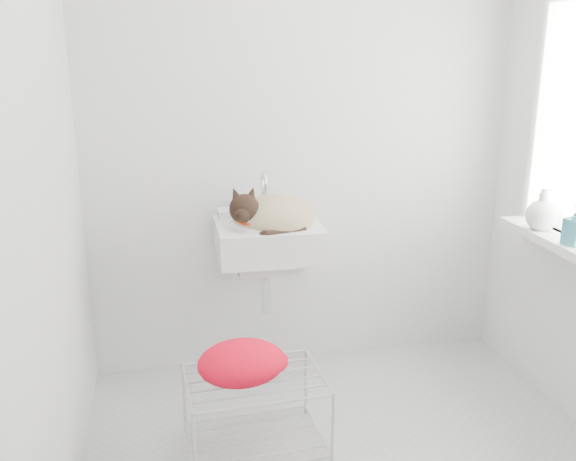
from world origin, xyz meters
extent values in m
cube|color=silver|center=(0.00, 1.00, 1.25)|extent=(2.20, 0.02, 2.50)
cube|color=silver|center=(-1.10, 0.00, 1.25)|extent=(0.02, 2.00, 2.50)
cube|color=white|center=(1.01, 0.20, 0.83)|extent=(0.16, 0.88, 0.04)
cube|color=white|center=(-0.22, 0.74, 0.85)|extent=(0.50, 0.43, 0.20)
ellipsoid|color=beige|center=(-0.19, 0.73, 0.88)|extent=(0.38, 0.33, 0.20)
sphere|color=black|center=(-0.34, 0.67, 0.97)|extent=(0.14, 0.14, 0.14)
torus|color=#A02A0C|center=(-0.33, 0.66, 0.93)|extent=(0.12, 0.12, 0.06)
cube|color=#BCBCBC|center=(-0.37, 0.21, 0.15)|extent=(0.58, 0.43, 0.34)
ellipsoid|color=#E50100|center=(-0.42, 0.20, 0.37)|extent=(0.40, 0.31, 0.15)
imported|color=teal|center=(1.00, 0.16, 0.85)|extent=(0.10, 0.10, 0.17)
imported|color=white|center=(1.00, 0.40, 0.85)|extent=(0.21, 0.21, 0.19)
camera|label=1|loc=(-0.68, -2.10, 1.65)|focal=39.05mm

